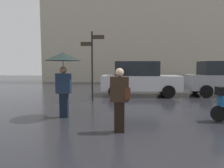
{
  "coord_description": "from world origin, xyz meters",
  "views": [
    {
      "loc": [
        -0.27,
        -2.38,
        1.61
      ],
      "look_at": [
        -0.79,
        4.19,
        1.0
      ],
      "focal_mm": 31.47,
      "sensor_mm": 36.0,
      "label": 1
    }
  ],
  "objects": [
    {
      "name": "pedestrian_with_bag",
      "position": [
        -0.45,
        2.28,
        0.88
      ],
      "size": [
        0.48,
        0.24,
        1.56
      ],
      "rotation": [
        0.0,
        0.0,
        4.1
      ],
      "color": "black",
      "rests_on": "ground"
    },
    {
      "name": "pedestrian_with_umbrella",
      "position": [
        -2.25,
        3.52,
        1.66
      ],
      "size": [
        1.12,
        1.12,
        2.02
      ],
      "rotation": [
        0.0,
        0.0,
        5.75
      ],
      "color": "black",
      "rests_on": "ground"
    },
    {
      "name": "street_signpost",
      "position": [
        -1.88,
        6.49,
        1.9
      ],
      "size": [
        1.08,
        0.08,
        3.15
      ],
      "color": "black",
      "rests_on": "ground"
    },
    {
      "name": "parked_car_right",
      "position": [
        0.36,
        8.36,
        0.94
      ],
      "size": [
        4.15,
        1.84,
        1.85
      ],
      "rotation": [
        0.0,
        0.0,
        3.24
      ],
      "color": "silver",
      "rests_on": "ground"
    }
  ]
}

